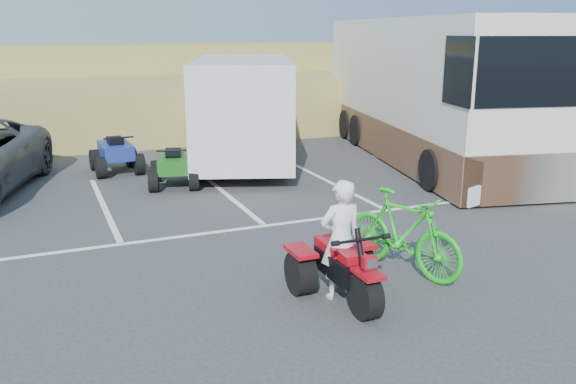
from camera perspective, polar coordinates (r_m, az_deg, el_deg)
name	(u,v)px	position (r m, az deg, el deg)	size (l,w,h in m)	color
ground	(319,270)	(9.62, 2.94, -7.28)	(100.00, 100.00, 0.00)	#343436
parking_stripes	(275,200)	(13.49, -1.21, -0.71)	(28.00, 5.16, 0.01)	white
grass_embankment	(143,91)	(23.92, -13.46, 9.19)	(40.00, 8.50, 3.10)	olive
red_trike_atv	(344,301)	(8.61, 5.31, -10.09)	(1.23, 1.64, 1.07)	#A90913
rider	(341,240)	(8.42, 4.97, -4.46)	(0.62, 0.41, 1.69)	white
green_dirt_bike	(403,232)	(9.48, 10.71, -3.74)	(0.60, 2.14, 1.28)	#14BF19
cargo_trailer	(243,108)	(16.94, -4.20, 7.84)	(4.42, 6.66, 2.89)	silver
rv_motorhome	(424,99)	(18.27, 12.65, 8.45)	(5.01, 11.19, 3.90)	silver
quad_atv_blue	(117,172)	(16.73, -15.68, 1.79)	(1.19, 1.60, 1.05)	navy
quad_atv_green	(175,186)	(14.94, -10.55, 0.58)	(1.14, 1.53, 1.00)	#185E15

